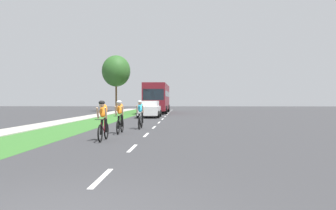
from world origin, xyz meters
The scene contains 10 objects.
ground_plane centered at (0.00, 20.00, 0.00)m, with size 120.00×120.00×0.00m, color #38383A.
grass_verge centered at (-4.67, 20.00, 0.00)m, with size 2.94×70.00×0.01m, color #38722D.
sidewalk_concrete centered at (-7.05, 20.00, 0.00)m, with size 1.80×70.00×0.10m, color #B2ADA3.
lane_markings_center centered at (0.00, 24.00, 0.00)m, with size 0.12×53.49×0.01m.
cyclist_lead centered at (-1.44, 8.75, 0.81)m, with size 0.42×1.72×1.58m.
cyclist_trailing centered at (-1.31, 11.64, 0.81)m, with size 0.42×1.72×1.58m.
cyclist_distant centered at (-0.67, 14.34, 0.81)m, with size 0.42×1.72×1.58m.
sedan_white centered at (-1.33, 26.58, 0.77)m, with size 1.98×4.30×1.52m.
bus_maroon centered at (-1.44, 37.57, 1.98)m, with size 2.78×11.60×3.48m.
street_tree_far centered at (-7.57, 42.75, 5.61)m, with size 3.94×3.94×7.79m.
Camera 1 is at (1.66, -4.47, 1.61)m, focal length 36.55 mm.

